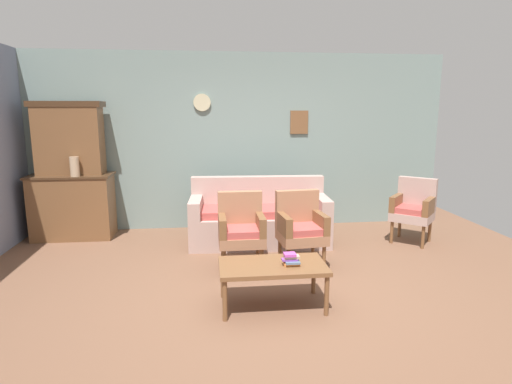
% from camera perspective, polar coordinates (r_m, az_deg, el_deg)
% --- Properties ---
extents(ground_plane, '(7.68, 7.68, 0.00)m').
position_cam_1_polar(ground_plane, '(4.45, 0.95, -13.49)').
color(ground_plane, brown).
extents(wall_back_with_decor, '(6.40, 0.09, 2.70)m').
position_cam_1_polar(wall_back_with_decor, '(6.68, -1.93, 6.77)').
color(wall_back_with_decor, gray).
rests_on(wall_back_with_decor, ground).
extents(side_cabinet, '(1.16, 0.55, 0.93)m').
position_cam_1_polar(side_cabinet, '(6.70, -23.34, -1.76)').
color(side_cabinet, brown).
rests_on(side_cabinet, ground).
extents(cabinet_upper_hutch, '(0.99, 0.38, 1.03)m').
position_cam_1_polar(cabinet_upper_hutch, '(6.65, -23.79, 6.69)').
color(cabinet_upper_hutch, brown).
rests_on(cabinet_upper_hutch, side_cabinet).
extents(vase_on_cabinet, '(0.13, 0.13, 0.28)m').
position_cam_1_polar(vase_on_cabinet, '(6.40, -23.17, 3.16)').
color(vase_on_cabinet, tan).
rests_on(vase_on_cabinet, side_cabinet).
extents(floral_couch, '(1.94, 0.89, 0.90)m').
position_cam_1_polar(floral_couch, '(5.96, 0.41, -3.75)').
color(floral_couch, tan).
rests_on(floral_couch, ground).
extents(armchair_by_doorway, '(0.52, 0.49, 0.90)m').
position_cam_1_polar(armchair_by_doorway, '(4.93, -2.01, -4.82)').
color(armchair_by_doorway, '#9E6B4C').
rests_on(armchair_by_doorway, ground).
extents(armchair_near_cabinet, '(0.57, 0.54, 0.90)m').
position_cam_1_polar(armchair_near_cabinet, '(5.03, 6.00, -4.55)').
color(armchair_near_cabinet, '#9E6B4C').
rests_on(armchair_near_cabinet, ground).
extents(wingback_chair_by_fireplace, '(0.71, 0.71, 0.90)m').
position_cam_1_polar(wingback_chair_by_fireplace, '(6.34, 20.38, -1.93)').
color(wingback_chair_by_fireplace, tan).
rests_on(wingback_chair_by_fireplace, ground).
extents(coffee_table, '(1.00, 0.56, 0.42)m').
position_cam_1_polar(coffee_table, '(4.05, 2.24, -10.24)').
color(coffee_table, brown).
rests_on(coffee_table, ground).
extents(book_stack_on_table, '(0.17, 0.12, 0.12)m').
position_cam_1_polar(book_stack_on_table, '(4.00, 4.74, -9.00)').
color(book_stack_on_table, orange).
rests_on(book_stack_on_table, coffee_table).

